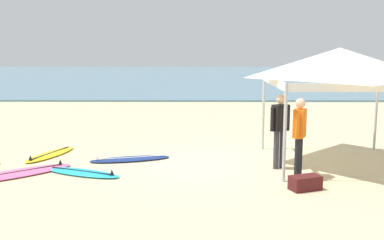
{
  "coord_description": "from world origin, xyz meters",
  "views": [
    {
      "loc": [
        -0.38,
        -10.66,
        2.8
      ],
      "look_at": [
        -0.47,
        0.44,
        1.0
      ],
      "focal_mm": 43.15,
      "sensor_mm": 36.0,
      "label": 1
    }
  ],
  "objects": [
    {
      "name": "surfboard_cyan",
      "position": [
        -2.88,
        -0.85,
        0.04
      ],
      "size": [
        1.96,
        1.21,
        0.19
      ],
      "color": "#23B2CC",
      "rests_on": "ground"
    },
    {
      "name": "canopy_tent",
      "position": [
        2.97,
        0.14,
        2.39
      ],
      "size": [
        3.16,
        3.16,
        2.75
      ],
      "color": "#B7B7BC",
      "rests_on": "ground"
    },
    {
      "name": "surfboard_pink",
      "position": [
        -4.33,
        -0.96,
        0.04
      ],
      "size": [
        2.44,
        2.2,
        0.19
      ],
      "color": "pink",
      "rests_on": "ground"
    },
    {
      "name": "surfboard_navy",
      "position": [
        -2.01,
        0.38,
        0.04
      ],
      "size": [
        2.04,
        1.04,
        0.19
      ],
      "color": "navy",
      "rests_on": "ground"
    },
    {
      "name": "sea",
      "position": [
        0.0,
        30.2,
        0.05
      ],
      "size": [
        80.0,
        36.0,
        0.1
      ],
      "primitive_type": "cube",
      "color": "#568499",
      "rests_on": "ground"
    },
    {
      "name": "person_black",
      "position": [
        1.54,
        -0.33,
        0.99
      ],
      "size": [
        0.49,
        0.37,
        1.71
      ],
      "color": "#383842",
      "rests_on": "ground"
    },
    {
      "name": "surfboard_yellow",
      "position": [
        -4.12,
        0.83,
        0.04
      ],
      "size": [
        1.1,
        1.92,
        0.19
      ],
      "color": "yellow",
      "rests_on": "ground"
    },
    {
      "name": "ground_plane",
      "position": [
        0.0,
        0.0,
        0.0
      ],
      "size": [
        80.0,
        80.0,
        0.0
      ],
      "primitive_type": "plane",
      "color": "beige"
    },
    {
      "name": "person_orange",
      "position": [
        1.81,
        -1.08,
        0.99
      ],
      "size": [
        0.35,
        0.51,
        1.71
      ],
      "color": "black",
      "rests_on": "ground"
    },
    {
      "name": "gear_bag_near_tent",
      "position": [
        1.77,
        -1.93,
        0.14
      ],
      "size": [
        0.68,
        0.52,
        0.28
      ],
      "primitive_type": "cube",
      "rotation": [
        0.0,
        0.0,
        0.37
      ],
      "color": "#4C1919",
      "rests_on": "ground"
    }
  ]
}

